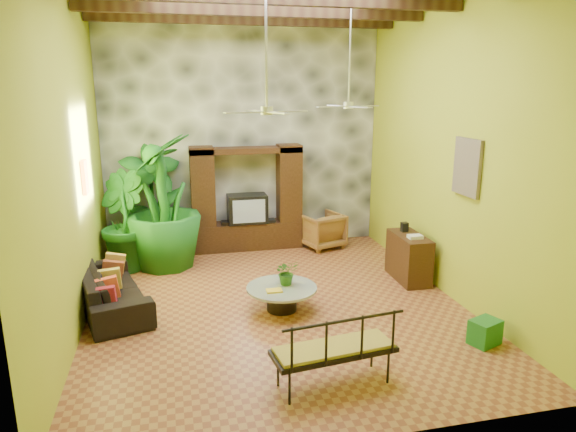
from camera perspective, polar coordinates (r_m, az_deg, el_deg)
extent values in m
plane|color=brown|center=(8.68, -1.33, -9.81)|extent=(7.00, 7.00, 0.00)
cube|color=#A5B028|center=(11.42, -4.99, 9.00)|extent=(6.00, 0.02, 5.00)
cube|color=#A5B028|center=(7.96, -23.20, 5.60)|extent=(0.02, 7.00, 5.00)
cube|color=#A5B028|center=(9.08, 17.61, 7.02)|extent=(0.02, 7.00, 5.00)
cube|color=#383C40|center=(11.36, -4.95, 8.98)|extent=(5.98, 0.10, 4.98)
cube|color=#31200F|center=(9.28, -3.26, 21.92)|extent=(5.95, 0.16, 0.22)
cube|color=#31200F|center=(10.56, -4.54, 20.98)|extent=(5.95, 0.16, 0.22)
cube|color=black|center=(11.49, -4.50, -2.15)|extent=(2.40, 0.50, 0.60)
cube|color=black|center=(11.15, -9.44, 2.50)|extent=(0.50, 0.48, 2.00)
cube|color=black|center=(11.42, 0.12, 2.97)|extent=(0.50, 0.48, 2.00)
cube|color=black|center=(11.10, -4.70, 7.30)|extent=(2.40, 0.48, 0.12)
cube|color=black|center=(11.31, -4.55, 0.84)|extent=(0.85, 0.52, 0.62)
cube|color=#8C99A8|center=(11.05, -4.34, 0.52)|extent=(0.70, 0.02, 0.50)
cylinder|color=silver|center=(7.51, -2.44, 18.52)|extent=(0.04, 0.04, 1.80)
cylinder|color=silver|center=(7.50, -2.37, 11.65)|extent=(0.18, 0.18, 0.12)
cube|color=silver|center=(7.66, 0.11, 11.56)|extent=(0.58, 0.26, 0.01)
cube|color=silver|center=(7.83, -3.53, 11.60)|extent=(0.26, 0.58, 0.01)
cube|color=silver|center=(7.35, -4.95, 11.40)|extent=(0.58, 0.26, 0.01)
cube|color=silver|center=(7.18, -1.10, 11.37)|extent=(0.26, 0.58, 0.01)
cylinder|color=silver|center=(9.53, 6.90, 17.54)|extent=(0.04, 0.04, 1.80)
cylinder|color=silver|center=(9.52, 6.74, 12.13)|extent=(0.18, 0.18, 0.12)
cube|color=silver|center=(9.73, 8.52, 12.00)|extent=(0.58, 0.26, 0.01)
cube|color=silver|center=(9.82, 5.52, 12.11)|extent=(0.26, 0.58, 0.01)
cube|color=silver|center=(9.32, 4.87, 12.01)|extent=(0.58, 0.26, 0.01)
cube|color=silver|center=(9.23, 8.03, 11.90)|extent=(0.26, 0.58, 0.01)
cube|color=#C78117|center=(8.99, -21.64, 4.04)|extent=(0.06, 0.32, 0.55)
cube|color=#22517F|center=(8.57, 19.29, 5.15)|extent=(0.06, 0.70, 0.90)
imported|color=black|center=(8.91, -19.09, -7.62)|extent=(1.48, 2.47, 0.68)
imported|color=olive|center=(11.54, 3.78, -1.58)|extent=(1.06, 1.08, 0.78)
imported|color=#16561B|center=(11.05, -14.70, 1.58)|extent=(1.47, 1.21, 2.40)
imported|color=#175B1C|center=(10.50, -17.99, -0.55)|extent=(1.26, 1.35, 1.96)
imported|color=#185C1A|center=(10.33, -13.75, 1.53)|extent=(1.76, 1.76, 2.67)
cylinder|color=black|center=(8.42, -0.70, -9.26)|extent=(0.48, 0.48, 0.36)
cylinder|color=#ABB6B1|center=(8.34, -0.71, -8.00)|extent=(1.14, 1.14, 0.04)
imported|color=#255A17|center=(8.37, -0.14, -6.25)|extent=(0.41, 0.36, 0.42)
cube|color=gold|center=(8.16, -1.54, -8.29)|extent=(0.25, 0.18, 0.03)
cube|color=black|center=(6.40, 5.11, -14.71)|extent=(1.56, 0.69, 0.06)
cube|color=#A99136|center=(6.38, 5.12, -14.40)|extent=(1.48, 0.63, 0.06)
cube|color=black|center=(6.04, 5.98, -13.67)|extent=(1.50, 0.23, 0.54)
cube|color=#371D11|center=(9.86, 13.26, -4.50)|extent=(0.52, 1.09, 0.86)
cube|color=#217D31|center=(7.90, 21.03, -11.94)|extent=(0.49, 0.43, 0.36)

